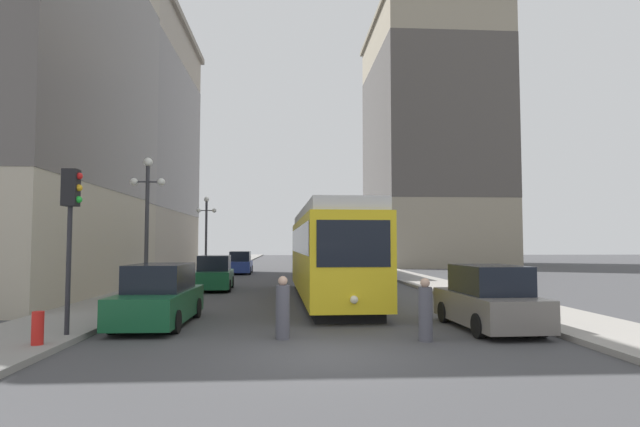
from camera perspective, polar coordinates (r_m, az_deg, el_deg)
ground_plane at (r=11.56m, az=1.18°, el=-15.54°), size 200.00×200.00×0.00m
sidewalk_left at (r=51.75m, az=-11.13°, el=-5.95°), size 3.09×120.00×0.15m
sidewalk_right at (r=52.03m, az=5.88°, el=-5.98°), size 3.09×120.00×0.15m
streetcar at (r=22.33m, az=0.92°, el=-4.25°), size 2.97×14.65×3.89m
transit_bus at (r=39.10m, az=4.49°, el=-4.10°), size 2.80×13.03×3.45m
parked_car_left_near at (r=27.69m, az=-11.70°, el=-6.62°), size 2.05×4.29×1.82m
parked_car_left_mid at (r=16.31m, az=-17.46°, el=-8.83°), size 1.94×4.85×1.82m
parked_car_right_far at (r=15.55m, az=18.27°, el=-9.10°), size 2.00×4.35×1.82m
parked_car_left_far at (r=42.49m, az=-8.88°, el=-5.50°), size 1.96×4.69×1.82m
pedestrian_crossing_near at (r=13.32m, az=11.67°, el=-10.66°), size 0.35×0.35×1.57m
pedestrian_crossing_far at (r=13.37m, az=-4.18°, el=-10.64°), size 0.36×0.36×1.60m
traffic_light_near_left at (r=14.52m, az=-26.00°, el=0.69°), size 0.47×0.36×4.19m
lamp_post_left_near at (r=22.09m, az=-18.70°, el=0.72°), size 1.41×0.36×5.83m
lamp_post_left_far at (r=37.07m, az=-12.56°, el=-1.16°), size 1.41×0.36×5.62m
fire_hydrant at (r=13.48m, az=-28.95°, el=-11.12°), size 0.26×0.26×0.75m
building_left_corner at (r=42.40m, az=-23.86°, el=7.49°), size 13.24×18.32×19.91m
building_right_corner at (r=61.90m, az=12.14°, el=8.12°), size 13.62×19.41×28.55m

